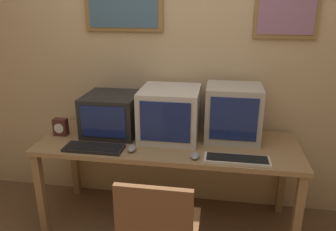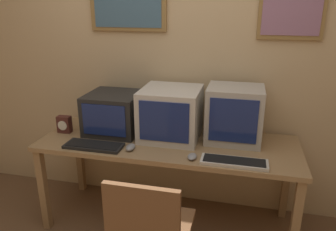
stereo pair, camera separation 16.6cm
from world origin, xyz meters
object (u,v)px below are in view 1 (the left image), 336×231
object	(u,v)px
mouse_far_corner	(195,156)
desk_clock	(61,127)
monitor_left	(112,114)
keyboard_main	(94,148)
keyboard_side	(237,160)
monitor_right	(233,113)
monitor_center	(171,113)
mouse_near_keyboard	(132,148)

from	to	relation	value
mouse_far_corner	desk_clock	world-z (taller)	desk_clock
monitor_left	keyboard_main	bearing A→B (deg)	-95.37
monitor_left	keyboard_side	world-z (taller)	monitor_left
monitor_right	desk_clock	distance (m)	1.37
desk_clock	monitor_center	bearing A→B (deg)	7.06
monitor_left	monitor_center	bearing A→B (deg)	-1.60
monitor_left	mouse_far_corner	xyz separation A→B (m)	(0.70, -0.36, -0.14)
monitor_center	keyboard_side	xyz separation A→B (m)	(0.51, -0.35, -0.18)
keyboard_side	mouse_far_corner	size ratio (longest dim) A/B	4.37
monitor_left	desk_clock	distance (m)	0.42
monitor_left	mouse_far_corner	size ratio (longest dim) A/B	4.19
monitor_left	mouse_near_keyboard	xyz separation A→B (m)	(0.25, -0.32, -0.14)
mouse_near_keyboard	mouse_far_corner	bearing A→B (deg)	-4.59
keyboard_main	keyboard_side	distance (m)	1.02
keyboard_main	desk_clock	xyz separation A→B (m)	(-0.36, 0.22, 0.06)
keyboard_main	keyboard_side	size ratio (longest dim) A/B	0.98
keyboard_main	mouse_near_keyboard	size ratio (longest dim) A/B	4.01
keyboard_side	mouse_far_corner	xyz separation A→B (m)	(-0.28, 0.01, 0.00)
monitor_center	mouse_far_corner	world-z (taller)	monitor_center
keyboard_side	monitor_center	bearing A→B (deg)	145.39
monitor_right	keyboard_side	size ratio (longest dim) A/B	0.96
keyboard_side	desk_clock	xyz separation A→B (m)	(-1.38, 0.24, 0.06)
mouse_near_keyboard	keyboard_main	bearing A→B (deg)	-176.07
monitor_left	monitor_center	size ratio (longest dim) A/B	0.93
monitor_left	mouse_near_keyboard	bearing A→B (deg)	-52.29
monitor_right	mouse_near_keyboard	distance (m)	0.82
monitor_center	monitor_right	size ratio (longest dim) A/B	1.08
monitor_left	monitor_right	size ratio (longest dim) A/B	1.00
mouse_far_corner	mouse_near_keyboard	bearing A→B (deg)	175.41
monitor_left	monitor_right	xyz separation A→B (m)	(0.96, 0.03, 0.05)
keyboard_side	desk_clock	bearing A→B (deg)	170.08
keyboard_main	mouse_near_keyboard	world-z (taller)	mouse_near_keyboard
monitor_right	mouse_far_corner	distance (m)	0.50
keyboard_side	desk_clock	world-z (taller)	desk_clock
keyboard_main	desk_clock	bearing A→B (deg)	148.92
monitor_center	keyboard_main	size ratio (longest dim) A/B	1.05
monitor_center	keyboard_side	distance (m)	0.64
monitor_right	keyboard_side	world-z (taller)	monitor_right
desk_clock	keyboard_main	bearing A→B (deg)	-31.08
keyboard_side	mouse_near_keyboard	distance (m)	0.74
monitor_center	mouse_far_corner	distance (m)	0.45
keyboard_side	mouse_far_corner	bearing A→B (deg)	178.72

